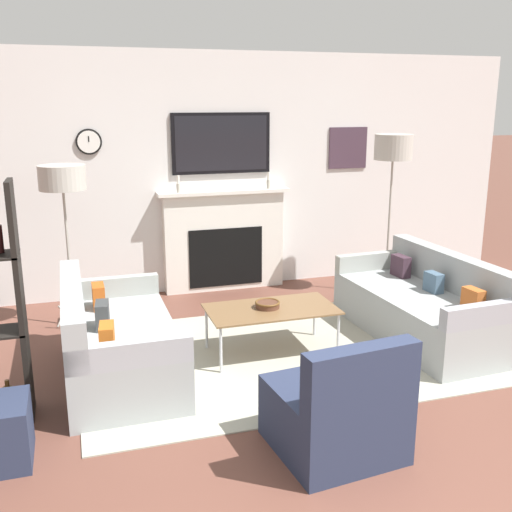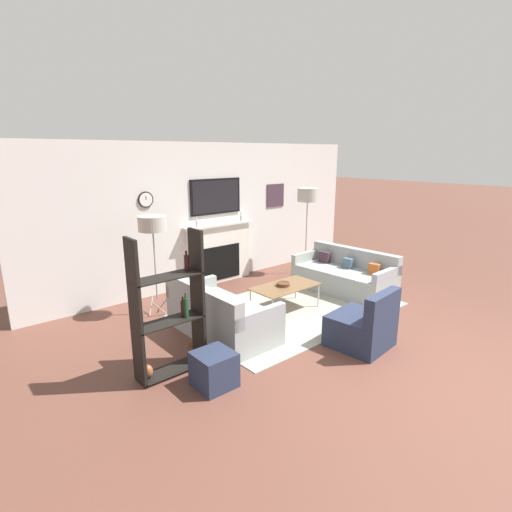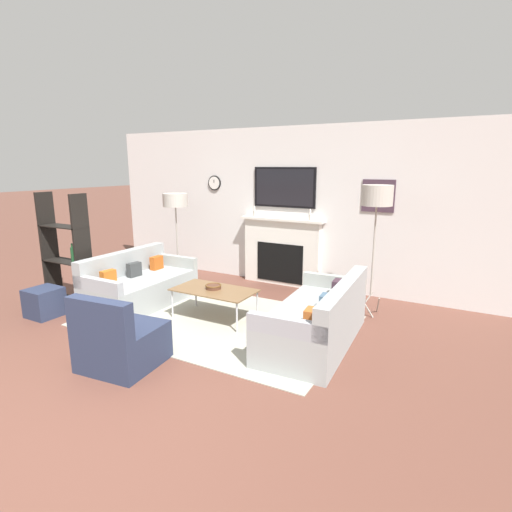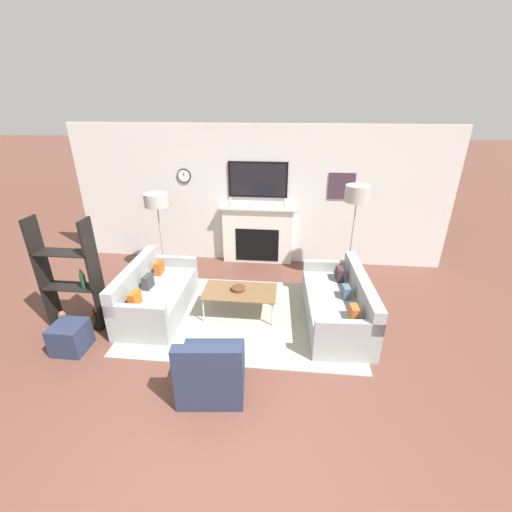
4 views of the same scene
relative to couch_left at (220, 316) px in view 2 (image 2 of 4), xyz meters
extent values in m
plane|color=brown|center=(1.42, -2.36, -0.28)|extent=(60.00, 60.00, 0.00)
cube|color=silver|center=(1.42, 2.12, 1.07)|extent=(7.32, 0.07, 2.70)
cube|color=silver|center=(1.42, 2.01, 0.29)|extent=(1.40, 0.16, 1.13)
cube|color=black|center=(1.42, 1.92, 0.12)|extent=(0.87, 0.01, 0.68)
cube|color=silver|center=(1.42, 1.99, 0.87)|extent=(1.52, 0.22, 0.04)
cylinder|color=#B2AD9E|center=(0.89, 1.96, 0.94)|extent=(0.04, 0.04, 0.10)
cylinder|color=white|center=(0.89, 1.96, 1.04)|extent=(0.03, 0.03, 0.09)
cylinder|color=#B2AD9E|center=(1.95, 1.96, 0.94)|extent=(0.04, 0.04, 0.10)
cylinder|color=white|center=(1.95, 1.96, 1.04)|extent=(0.03, 0.03, 0.09)
cube|color=black|center=(1.42, 2.08, 1.41)|extent=(1.14, 0.04, 0.68)
cube|color=black|center=(1.42, 2.06, 1.41)|extent=(1.06, 0.01, 0.61)
cylinder|color=black|center=(-0.02, 2.07, 1.46)|extent=(0.27, 0.02, 0.27)
cylinder|color=silver|center=(-0.02, 2.06, 1.46)|extent=(0.23, 0.00, 0.23)
cube|color=black|center=(-0.02, 2.06, 1.49)|extent=(0.01, 0.00, 0.06)
cube|color=#402D3B|center=(3.00, 2.08, 1.33)|extent=(0.49, 0.02, 0.49)
cube|color=#9D9C8B|center=(1.42, 0.00, -0.28)|extent=(3.45, 2.25, 0.01)
cube|color=#949A9A|center=(0.05, 0.00, -0.07)|extent=(0.86, 1.67, 0.42)
cube|color=#949A9A|center=(-0.30, 0.00, 0.32)|extent=(0.17, 1.67, 0.36)
cube|color=#979C97|center=(0.04, 0.78, 0.23)|extent=(0.85, 0.11, 0.18)
cube|color=#97999F|center=(0.05, -0.78, 0.23)|extent=(0.85, 0.11, 0.18)
cube|color=#AE4D18|center=(-0.08, 0.49, 0.25)|extent=(0.10, 0.21, 0.21)
cube|color=#333636|center=(-0.08, 0.00, 0.25)|extent=(0.12, 0.22, 0.21)
cube|color=#B6581A|center=(-0.08, -0.49, 0.25)|extent=(0.12, 0.22, 0.21)
cube|color=#949A9A|center=(2.79, 0.00, -0.07)|extent=(0.94, 1.87, 0.43)
cube|color=#949A9A|center=(3.14, 0.02, 0.32)|extent=(0.26, 1.83, 0.34)
cube|color=#92959C|center=(2.84, -0.86, 0.24)|extent=(0.85, 0.15, 0.18)
cube|color=#999C96|center=(2.75, 0.86, 0.24)|extent=(0.85, 0.15, 0.18)
cube|color=#B55925|center=(2.95, -0.53, 0.25)|extent=(0.12, 0.20, 0.19)
cube|color=#445D73|center=(2.92, 0.01, 0.24)|extent=(0.12, 0.19, 0.18)
cube|color=#3C2832|center=(2.89, 0.55, 0.26)|extent=(0.12, 0.22, 0.21)
cube|color=#262E46|center=(1.24, -1.47, -0.07)|extent=(0.80, 0.80, 0.42)
cube|color=#262E46|center=(1.27, -1.76, 0.34)|extent=(0.74, 0.21, 0.39)
cube|color=brown|center=(1.34, 0.05, 0.13)|extent=(1.12, 0.60, 0.02)
cylinder|color=#B7B7BC|center=(0.82, -0.21, -0.08)|extent=(0.02, 0.02, 0.41)
cylinder|color=#B7B7BC|center=(1.86, -0.21, -0.08)|extent=(0.02, 0.02, 0.41)
cylinder|color=#B7B7BC|center=(0.82, 0.31, -0.08)|extent=(0.02, 0.02, 0.41)
cylinder|color=#B7B7BC|center=(1.86, 0.31, -0.08)|extent=(0.02, 0.02, 0.41)
cylinder|color=#523022|center=(1.31, 0.07, 0.16)|extent=(0.21, 0.21, 0.05)
torus|color=brown|center=(1.31, 0.07, 0.19)|extent=(0.22, 0.22, 0.02)
cylinder|color=#9E998E|center=(-0.21, 1.31, -0.16)|extent=(0.09, 0.23, 0.26)
cylinder|color=#9E998E|center=(-0.39, 1.35, -0.16)|extent=(0.17, 0.19, 0.26)
cylinder|color=#9E998E|center=(-0.34, 1.17, -0.16)|extent=(0.23, 0.07, 0.26)
cylinder|color=#9E998E|center=(-0.31, 1.28, 0.52)|extent=(0.02, 0.02, 1.11)
cylinder|color=#B2ADA3|center=(-0.31, 1.28, 1.19)|extent=(0.43, 0.43, 0.23)
cylinder|color=#9E998E|center=(3.26, 1.31, -0.14)|extent=(0.09, 0.23, 0.29)
cylinder|color=#9E998E|center=(3.07, 1.35, -0.14)|extent=(0.17, 0.19, 0.29)
cylinder|color=#9E998E|center=(3.13, 1.17, -0.14)|extent=(0.23, 0.07, 0.29)
cylinder|color=#9E998E|center=(3.15, 1.28, 0.62)|extent=(0.02, 0.02, 1.26)
cylinder|color=#B2ADA3|center=(3.15, 1.28, 1.39)|extent=(0.41, 0.41, 0.27)
cube|color=black|center=(-1.40, -0.44, 0.55)|extent=(0.04, 0.28, 1.67)
cube|color=black|center=(-0.62, -0.44, 0.55)|extent=(0.04, 0.28, 1.67)
cube|color=black|center=(-1.01, -0.44, -0.25)|extent=(0.82, 0.28, 0.02)
cube|color=black|center=(-1.01, -0.44, 0.36)|extent=(0.82, 0.28, 0.01)
cube|color=black|center=(-1.01, -0.44, 0.90)|extent=(0.82, 0.28, 0.02)
cylinder|color=brown|center=(-0.77, -0.46, -0.14)|extent=(0.07, 0.07, 0.21)
cylinder|color=brown|center=(-0.77, -0.46, -0.01)|extent=(0.03, 0.03, 0.05)
ellipsoid|color=brown|center=(-1.31, -0.43, -0.17)|extent=(0.11, 0.11, 0.16)
cylinder|color=#194223|center=(-0.81, -0.48, 0.49)|extent=(0.06, 0.06, 0.24)
cylinder|color=#194223|center=(-0.81, -0.48, 0.63)|extent=(0.03, 0.03, 0.06)
cylinder|color=#3D1919|center=(-0.82, -0.43, 0.47)|extent=(0.06, 0.06, 0.19)
cylinder|color=#3D1919|center=(-0.82, -0.43, 0.59)|extent=(0.03, 0.03, 0.05)
cylinder|color=#3D1919|center=(-0.73, -0.39, 1.00)|extent=(0.06, 0.06, 0.19)
cylinder|color=#3D1919|center=(-0.73, -0.39, 1.11)|extent=(0.03, 0.03, 0.05)
cube|color=#262E46|center=(-0.80, -1.01, -0.08)|extent=(0.41, 0.41, 0.40)
camera|label=1|loc=(-0.24, -4.58, 1.89)|focal=42.00mm
camera|label=2|loc=(-3.00, -4.30, 2.23)|focal=28.00mm
camera|label=3|loc=(4.33, -4.18, 1.78)|focal=28.00mm
camera|label=4|loc=(2.05, -4.43, 2.81)|focal=24.00mm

